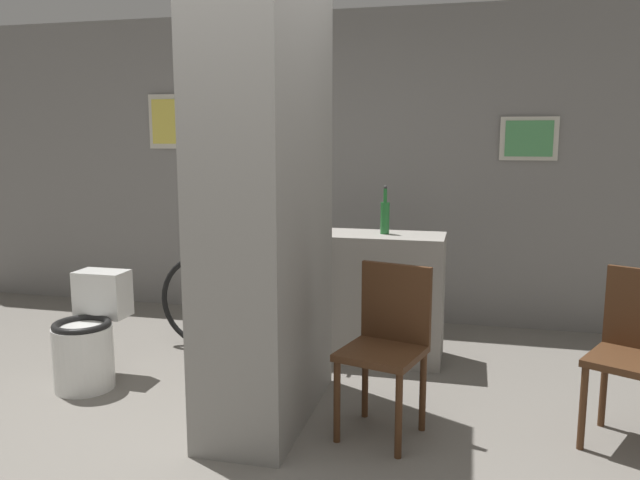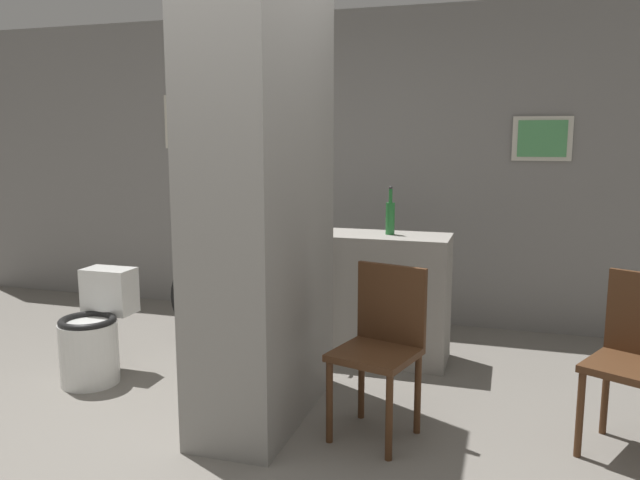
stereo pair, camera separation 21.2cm
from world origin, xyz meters
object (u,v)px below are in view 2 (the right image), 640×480
chair_near_pillar (381,342)px  bicycle (272,303)px  chair_by_doorway (638,355)px  bottle_tall (390,217)px  toilet (94,334)px

chair_near_pillar → bicycle: size_ratio=0.54×
chair_by_doorway → bottle_tall: 1.79m
bicycle → bottle_tall: 1.07m
toilet → bicycle: 1.23m
toilet → chair_near_pillar: size_ratio=0.78×
bottle_tall → chair_by_doorway: bearing=-34.1°
chair_by_doorway → bicycle: chair_by_doorway is taller
bicycle → chair_by_doorway: bearing=-20.7°
toilet → chair_by_doorway: 3.17m
toilet → chair_near_pillar: 1.94m
chair_by_doorway → bicycle: size_ratio=0.54×
chair_near_pillar → bottle_tall: size_ratio=2.66×
chair_near_pillar → bicycle: (-1.01, 1.02, -0.13)m
bicycle → chair_near_pillar: bearing=-45.3°
chair_near_pillar → chair_by_doorway: bearing=23.2°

